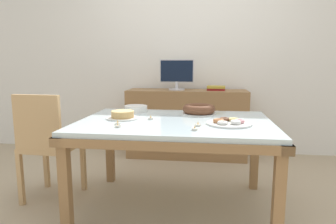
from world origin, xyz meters
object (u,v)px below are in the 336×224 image
object	(u,v)px
computer_monitor	(177,75)
tealight_near_front	(118,126)
pastry_platter	(229,122)
tealight_near_cakes	(151,118)
tealight_centre	(198,125)
tealight_left_edge	(195,129)
tealight_right_edge	(118,123)
book_stack	(216,88)
cake_golden_bundt	(199,110)
chair	(47,142)
cake_chocolate_round	(123,115)
plate_stack	(136,109)

from	to	relation	value
computer_monitor	tealight_near_front	bearing A→B (deg)	-97.90
pastry_platter	tealight_near_cakes	world-z (taller)	pastry_platter
tealight_centre	tealight_left_edge	xyz separation A→B (m)	(-0.02, -0.14, 0.00)
tealight_centre	tealight_right_edge	distance (m)	0.59
book_stack	cake_golden_bundt	size ratio (longest dim) A/B	0.77
chair	cake_chocolate_round	bearing A→B (deg)	1.52
computer_monitor	pastry_platter	xyz separation A→B (m)	(0.54, -1.52, -0.29)
plate_stack	book_stack	bearing A→B (deg)	54.11
cake_chocolate_round	tealight_left_edge	world-z (taller)	cake_chocolate_round
computer_monitor	tealight_left_edge	xyz separation A→B (m)	(0.30, -1.76, -0.29)
cake_golden_bundt	pastry_platter	xyz separation A→B (m)	(0.23, -0.41, -0.03)
cake_golden_bundt	computer_monitor	bearing A→B (deg)	105.50
tealight_centre	tealight_left_edge	distance (m)	0.14
tealight_near_front	pastry_platter	bearing A→B (deg)	14.90
pastry_platter	tealight_left_edge	distance (m)	0.34
plate_stack	tealight_left_edge	xyz separation A→B (m)	(0.57, -0.71, -0.02)
book_stack	computer_monitor	bearing A→B (deg)	-179.84
cake_golden_bundt	plate_stack	bearing A→B (deg)	173.90
cake_chocolate_round	cake_golden_bundt	size ratio (longest dim) A/B	0.88
plate_stack	tealight_near_cakes	bearing A→B (deg)	-60.23
tealight_right_edge	tealight_near_front	bearing A→B (deg)	-72.36
plate_stack	tealight_near_front	world-z (taller)	plate_stack
cake_chocolate_round	tealight_right_edge	world-z (taller)	cake_chocolate_round
plate_stack	tealight_left_edge	distance (m)	0.91
computer_monitor	tealight_left_edge	bearing A→B (deg)	-80.36
cake_golden_bundt	tealight_near_front	bearing A→B (deg)	-131.63
computer_monitor	tealight_centre	distance (m)	1.68
tealight_near_front	tealight_right_edge	xyz separation A→B (m)	(-0.03, 0.10, 0.00)
plate_stack	tealight_right_edge	world-z (taller)	plate_stack
cake_chocolate_round	cake_golden_bundt	bearing A→B (deg)	25.63
computer_monitor	tealight_centre	xyz separation A→B (m)	(0.32, -1.62, -0.29)
tealight_centre	cake_golden_bundt	bearing A→B (deg)	90.88
tealight_centre	plate_stack	bearing A→B (deg)	135.99
chair	tealight_right_edge	world-z (taller)	chair
computer_monitor	tealight_centre	size ratio (longest dim) A/B	10.60
chair	tealight_centre	xyz separation A→B (m)	(1.28, -0.20, 0.23)
pastry_platter	plate_stack	distance (m)	0.94
book_stack	cake_golden_bundt	bearing A→B (deg)	-99.14
computer_monitor	tealight_near_front	distance (m)	1.77
tealight_left_edge	cake_chocolate_round	bearing A→B (deg)	149.40
tealight_right_edge	tealight_centre	bearing A→B (deg)	1.39
cake_chocolate_round	plate_stack	distance (m)	0.35
chair	book_stack	size ratio (longest dim) A/B	4.12
tealight_near_cakes	chair	bearing A→B (deg)	-179.46
book_stack	plate_stack	world-z (taller)	book_stack
cake_chocolate_round	tealight_left_edge	distance (m)	0.69
book_stack	tealight_near_front	world-z (taller)	book_stack
tealight_left_edge	tealight_centre	bearing A→B (deg)	82.53
tealight_right_edge	pastry_platter	bearing A→B (deg)	7.88
plate_stack	cake_golden_bundt	bearing A→B (deg)	-6.10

